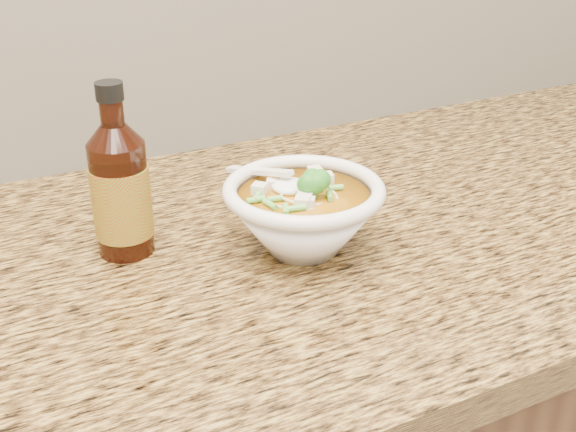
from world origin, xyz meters
name	(u,v)px	position (x,y,z in m)	size (l,w,h in m)	color
counter_slab	(84,295)	(0.00, 1.68, 0.88)	(4.00, 0.68, 0.04)	#A17F3B
soup_bowl	(304,216)	(0.25, 1.63, 0.94)	(0.18, 0.20, 0.10)	white
hot_sauce_bottle	(121,191)	(0.06, 1.72, 0.98)	(0.08, 0.08, 0.20)	#331006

